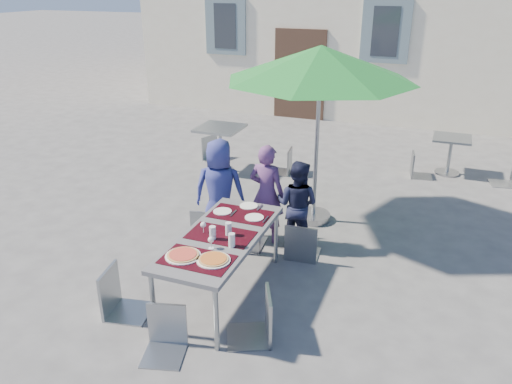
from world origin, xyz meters
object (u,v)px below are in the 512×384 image
at_px(chair_2, 303,220).
at_px(bg_chair_l_0, 212,134).
at_px(dining_table, 221,239).
at_px(pizza_near_right, 213,259).
at_px(chair_5, 163,306).
at_px(cafe_table_1, 450,150).
at_px(bg_chair_l_1, 419,151).
at_px(child_1, 267,194).
at_px(chair_1, 244,205).
at_px(pizza_near_left, 183,255).
at_px(chair_0, 207,206).
at_px(cafe_table_0, 220,139).
at_px(chair_3, 115,266).
at_px(child_0, 220,190).
at_px(chair_4, 258,290).
at_px(bg_chair_r_0, 285,147).
at_px(patio_umbrella, 321,65).
at_px(child_2, 297,205).

height_order(chair_2, bg_chair_l_0, chair_2).
distance_m(dining_table, pizza_near_right, 0.55).
height_order(dining_table, bg_chair_l_0, bg_chair_l_0).
height_order(chair_2, chair_5, chair_2).
distance_m(cafe_table_1, bg_chair_l_1, 0.62).
xyz_separation_m(child_1, chair_1, (-0.19, -0.33, -0.06)).
relative_size(pizza_near_left, chair_2, 0.38).
distance_m(bg_chair_l_0, cafe_table_1, 4.43).
distance_m(chair_0, cafe_table_0, 2.76).
bearing_deg(chair_3, cafe_table_0, 100.62).
relative_size(dining_table, child_0, 1.32).
xyz_separation_m(child_0, chair_4, (1.23, -1.78, -0.14)).
height_order(pizza_near_left, bg_chair_r_0, bg_chair_r_0).
height_order(chair_5, bg_chair_r_0, bg_chair_r_0).
bearing_deg(chair_3, cafe_table_1, 60.99).
bearing_deg(bg_chair_l_0, chair_4, -59.63).
xyz_separation_m(pizza_near_right, bg_chair_l_0, (-2.25, 4.64, -0.25)).
bearing_deg(pizza_near_left, cafe_table_1, 66.33).
height_order(chair_2, chair_3, chair_3).
distance_m(pizza_near_left, child_0, 1.83).
xyz_separation_m(child_1, bg_chair_l_0, (-2.11, 2.72, -0.16)).
bearing_deg(patio_umbrella, child_0, -136.59).
xyz_separation_m(dining_table, pizza_near_right, (0.16, -0.52, 0.07)).
height_order(dining_table, chair_1, chair_1).
relative_size(child_0, child_1, 1.03).
relative_size(bg_chair_r_0, cafe_table_1, 1.26).
xyz_separation_m(chair_1, chair_3, (-0.71, -1.77, -0.05)).
distance_m(chair_3, bg_chair_r_0, 4.63).
bearing_deg(child_0, bg_chair_l_0, -77.18).
bearing_deg(child_0, cafe_table_1, -142.01).
distance_m(pizza_near_left, chair_2, 1.82).
height_order(pizza_near_right, chair_1, chair_1).
height_order(child_0, patio_umbrella, patio_umbrella).
relative_size(patio_umbrella, cafe_table_1, 3.71).
bearing_deg(chair_4, patio_umbrella, 93.76).
distance_m(child_2, chair_2, 0.34).
distance_m(chair_0, bg_chair_l_0, 3.37).
bearing_deg(bg_chair_r_0, bg_chair_l_1, 17.12).
xyz_separation_m(chair_4, cafe_table_0, (-2.33, 4.17, 0.05)).
relative_size(pizza_near_left, child_0, 0.25).
bearing_deg(child_2, bg_chair_l_1, -105.80).
xyz_separation_m(dining_table, chair_2, (0.61, 1.08, -0.15)).
height_order(chair_0, bg_chair_l_0, chair_0).
xyz_separation_m(pizza_near_right, chair_0, (-0.86, 1.57, -0.24)).
bearing_deg(chair_2, chair_0, -178.57).
bearing_deg(chair_0, bg_chair_l_0, 114.44).
height_order(child_2, cafe_table_1, child_2).
relative_size(chair_2, cafe_table_1, 1.33).
distance_m(chair_1, bg_chair_r_0, 2.87).
bearing_deg(pizza_near_right, child_2, 81.34).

